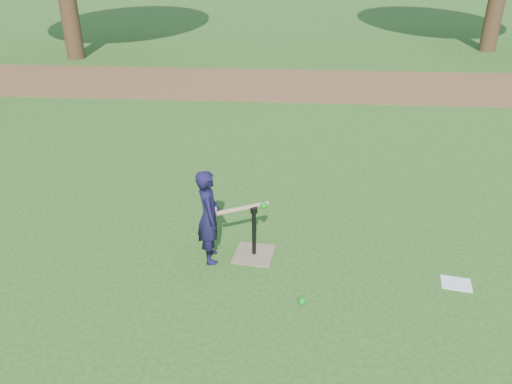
{
  "coord_description": "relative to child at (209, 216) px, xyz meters",
  "views": [
    {
      "loc": [
        0.44,
        -4.54,
        3.21
      ],
      "look_at": [
        0.06,
        0.44,
        0.65
      ],
      "focal_mm": 35.0,
      "sensor_mm": 36.0,
      "label": 1
    }
  ],
  "objects": [
    {
      "name": "swing_action",
      "position": [
        0.37,
        0.08,
        0.08
      ],
      "size": [
        0.61,
        0.32,
        0.1
      ],
      "color": "tan",
      "rests_on": "ground"
    },
    {
      "name": "child",
      "position": [
        0.0,
        0.0,
        0.0
      ],
      "size": [
        0.35,
        0.44,
        1.08
      ],
      "primitive_type": "imported",
      "rotation": [
        0.0,
        0.0,
        1.82
      ],
      "color": "black",
      "rests_on": "ground"
    },
    {
      "name": "wiffle_ball_ground",
      "position": [
        1.01,
        -0.72,
        -0.5
      ],
      "size": [
        0.08,
        0.08,
        0.08
      ],
      "primitive_type": "sphere",
      "color": "#0D941B",
      "rests_on": "ground"
    },
    {
      "name": "dirt_strip",
      "position": [
        0.42,
        7.45,
        -0.53
      ],
      "size": [
        24.0,
        3.0,
        0.01
      ],
      "primitive_type": "cube",
      "color": "brown",
      "rests_on": "ground"
    },
    {
      "name": "batting_tee",
      "position": [
        0.48,
        0.1,
        -0.43
      ],
      "size": [
        0.48,
        0.48,
        0.61
      ],
      "color": "#876C56",
      "rests_on": "ground"
    },
    {
      "name": "clipboard",
      "position": [
        2.61,
        -0.28,
        -0.53
      ],
      "size": [
        0.34,
        0.28,
        0.01
      ],
      "primitive_type": "cube",
      "rotation": [
        0.0,
        0.0,
        -0.18
      ],
      "color": "white",
      "rests_on": "ground"
    },
    {
      "name": "ground",
      "position": [
        0.42,
        -0.05,
        -0.54
      ],
      "size": [
        80.0,
        80.0,
        0.0
      ],
      "primitive_type": "plane",
      "color": "#285116",
      "rests_on": "ground"
    }
  ]
}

